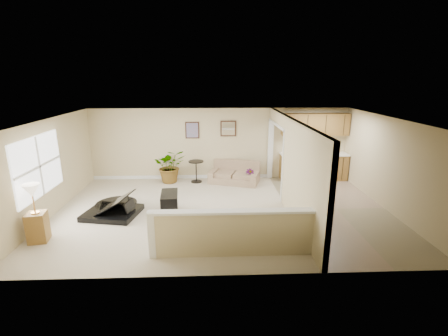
{
  "coord_description": "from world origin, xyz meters",
  "views": [
    {
      "loc": [
        -0.29,
        -8.22,
        3.54
      ],
      "look_at": [
        0.05,
        0.4,
        1.1
      ],
      "focal_mm": 26.0,
      "sensor_mm": 36.0,
      "label": 1
    }
  ],
  "objects_px": {
    "piano": "(111,195)",
    "small_plant": "(250,178)",
    "piano_bench": "(170,203)",
    "accent_table": "(196,169)",
    "loveseat": "(234,172)",
    "lamp_stand": "(36,218)",
    "palm_plant": "(170,166)"
  },
  "relations": [
    {
      "from": "small_plant",
      "to": "lamp_stand",
      "type": "relative_size",
      "value": 0.41
    },
    {
      "from": "loveseat",
      "to": "lamp_stand",
      "type": "distance_m",
      "value": 6.16
    },
    {
      "from": "loveseat",
      "to": "accent_table",
      "type": "bearing_deg",
      "value": -163.79
    },
    {
      "from": "loveseat",
      "to": "palm_plant",
      "type": "xyz_separation_m",
      "value": [
        -2.2,
        0.07,
        0.21
      ]
    },
    {
      "from": "piano_bench",
      "to": "accent_table",
      "type": "height_order",
      "value": "accent_table"
    },
    {
      "from": "loveseat",
      "to": "lamp_stand",
      "type": "bearing_deg",
      "value": -121.18
    },
    {
      "from": "loveseat",
      "to": "small_plant",
      "type": "bearing_deg",
      "value": -17.34
    },
    {
      "from": "piano_bench",
      "to": "small_plant",
      "type": "distance_m",
      "value": 3.32
    },
    {
      "from": "accent_table",
      "to": "lamp_stand",
      "type": "relative_size",
      "value": 0.56
    },
    {
      "from": "piano_bench",
      "to": "lamp_stand",
      "type": "bearing_deg",
      "value": -152.8
    },
    {
      "from": "piano",
      "to": "piano_bench",
      "type": "bearing_deg",
      "value": 8.26
    },
    {
      "from": "piano",
      "to": "lamp_stand",
      "type": "distance_m",
      "value": 1.89
    },
    {
      "from": "piano_bench",
      "to": "lamp_stand",
      "type": "relative_size",
      "value": 0.65
    },
    {
      "from": "piano",
      "to": "small_plant",
      "type": "bearing_deg",
      "value": 40.26
    },
    {
      "from": "small_plant",
      "to": "lamp_stand",
      "type": "bearing_deg",
      "value": -144.22
    },
    {
      "from": "small_plant",
      "to": "piano_bench",
      "type": "bearing_deg",
      "value": -136.31
    },
    {
      "from": "piano_bench",
      "to": "lamp_stand",
      "type": "xyz_separation_m",
      "value": [
        -2.73,
        -1.4,
        0.28
      ]
    },
    {
      "from": "loveseat",
      "to": "palm_plant",
      "type": "distance_m",
      "value": 2.22
    },
    {
      "from": "piano",
      "to": "palm_plant",
      "type": "xyz_separation_m",
      "value": [
        1.25,
        2.65,
        0.05
      ]
    },
    {
      "from": "loveseat",
      "to": "piano_bench",
      "type": "bearing_deg",
      "value": -108.12
    },
    {
      "from": "piano_bench",
      "to": "palm_plant",
      "type": "height_order",
      "value": "palm_plant"
    },
    {
      "from": "piano",
      "to": "palm_plant",
      "type": "bearing_deg",
      "value": 75.59
    },
    {
      "from": "lamp_stand",
      "to": "loveseat",
      "type": "bearing_deg",
      "value": 41.09
    },
    {
      "from": "loveseat",
      "to": "accent_table",
      "type": "relative_size",
      "value": 2.57
    },
    {
      "from": "palm_plant",
      "to": "small_plant",
      "type": "relative_size",
      "value": 2.21
    },
    {
      "from": "piano",
      "to": "piano_bench",
      "type": "xyz_separation_m",
      "value": [
        1.54,
        -0.07,
        -0.24
      ]
    },
    {
      "from": "palm_plant",
      "to": "lamp_stand",
      "type": "distance_m",
      "value": 4.78
    },
    {
      "from": "piano",
      "to": "accent_table",
      "type": "height_order",
      "value": "piano"
    },
    {
      "from": "accent_table",
      "to": "piano_bench",
      "type": "bearing_deg",
      "value": -102.48
    },
    {
      "from": "accent_table",
      "to": "lamp_stand",
      "type": "distance_m",
      "value": 5.26
    },
    {
      "from": "loveseat",
      "to": "accent_table",
      "type": "distance_m",
      "value": 1.32
    },
    {
      "from": "piano",
      "to": "small_plant",
      "type": "relative_size",
      "value": 3.18
    }
  ]
}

